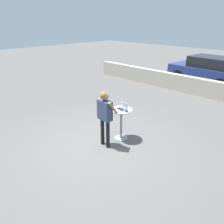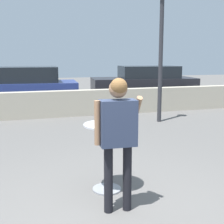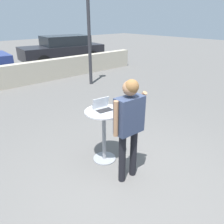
# 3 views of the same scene
# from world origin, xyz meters

# --- Properties ---
(ground_plane) EXTENTS (50.00, 50.00, 0.00)m
(ground_plane) POSITION_xyz_m (0.00, 0.00, 0.00)
(ground_plane) COLOR #5B5956
(cafe_table) EXTENTS (0.65, 0.65, 0.98)m
(cafe_table) POSITION_xyz_m (0.20, 0.78, 0.64)
(cafe_table) COLOR gray
(cafe_table) RESTS_ON ground_plane
(laptop) EXTENTS (0.35, 0.30, 0.21)m
(laptop) POSITION_xyz_m (0.20, 0.80, 1.03)
(laptop) COLOR #B7BABF
(laptop) RESTS_ON cafe_table
(coffee_mug) EXTENTS (0.11, 0.08, 0.09)m
(coffee_mug) POSITION_xyz_m (0.43, 0.74, 1.02)
(coffee_mug) COLOR #336084
(coffee_mug) RESTS_ON cafe_table
(standing_person) EXTENTS (0.59, 0.35, 1.66)m
(standing_person) POSITION_xyz_m (0.15, 0.15, 1.06)
(standing_person) COLOR black
(standing_person) RESTS_ON ground_plane
(parked_car_further_down) EXTENTS (4.66, 2.32, 1.50)m
(parked_car_further_down) POSITION_xyz_m (4.45, 9.33, 0.79)
(parked_car_further_down) COLOR black
(parked_car_further_down) RESTS_ON ground_plane
(street_lamp) EXTENTS (0.32, 0.32, 3.82)m
(street_lamp) POSITION_xyz_m (3.04, 4.95, 2.51)
(street_lamp) COLOR #2D2D33
(street_lamp) RESTS_ON ground_plane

